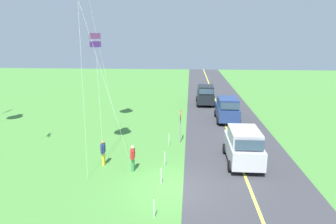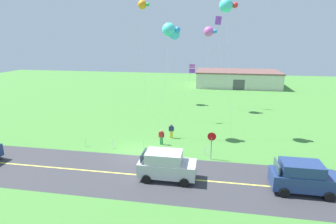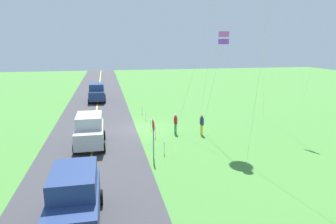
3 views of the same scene
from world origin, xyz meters
name	(u,v)px [view 1 (image 1 of 3)]	position (x,y,z in m)	size (l,w,h in m)	color
ground_plane	(174,189)	(0.00, 0.00, -0.05)	(120.00, 120.00, 0.10)	#478438
asphalt_road	(251,191)	(0.00, -4.00, 0.00)	(120.00, 7.00, 0.00)	#38383D
road_centre_stripe	(251,191)	(0.00, -4.00, 0.01)	(120.00, 0.16, 0.00)	#E5E04C
car_suv_foreground	(243,146)	(3.57, -4.15, 1.15)	(4.40, 2.12, 2.24)	#B7B7BC
car_parked_east_near	(227,109)	(13.34, -4.30, 1.15)	(4.40, 2.12, 2.24)	navy
car_parked_east_far	(205,95)	(20.44, -2.59, 1.15)	(4.40, 2.12, 2.24)	black
stop_sign	(180,120)	(6.94, -0.10, 1.80)	(0.76, 0.08, 2.56)	gray
person_adult_near	(103,152)	(2.60, 4.49, 0.86)	(0.58, 0.22, 1.60)	yellow
person_adult_companion	(133,157)	(1.88, 2.51, 0.86)	(0.58, 0.22, 1.60)	#338C4C
kite_red_low	(95,40)	(4.64, 5.24, 7.51)	(2.34, 1.04, 7.96)	silver
fence_post_1	(154,209)	(-2.73, 0.70, 0.45)	(0.05, 0.05, 0.90)	silver
fence_post_2	(161,176)	(0.45, 0.70, 0.45)	(0.05, 0.05, 0.90)	silver
fence_post_3	(165,159)	(2.76, 0.70, 0.45)	(0.05, 0.05, 0.90)	silver
fence_post_4	(169,139)	(6.35, 0.70, 0.45)	(0.05, 0.05, 0.90)	silver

